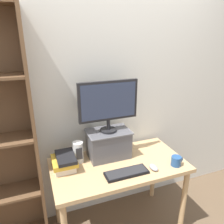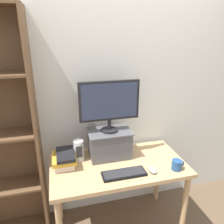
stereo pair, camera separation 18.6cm
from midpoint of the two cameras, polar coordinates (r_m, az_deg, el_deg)
The scene contains 9 objects.
back_wall at distance 2.16m, azimuth -4.65°, elevation 4.78°, with size 7.00×0.08×2.60m.
desk at distance 2.09m, azimuth -0.88°, elevation -15.50°, with size 1.21×0.64×0.75m.
riser_box at distance 2.08m, azimuth -3.50°, elevation -8.20°, with size 0.40×0.26×0.26m.
computer_monitor at distance 1.92m, azimuth -3.74°, elevation 2.36°, with size 0.54×0.15×0.47m.
keyboard at distance 1.90m, azimuth 0.84°, elevation -15.70°, with size 0.37×0.13×0.02m.
computer_mouse at distance 1.97m, azimuth 8.12°, elevation -14.21°, with size 0.06×0.10×0.04m.
book_stack at distance 2.00m, azimuth -15.01°, elevation -12.49°, with size 0.21×0.27×0.13m.
coffee_mug at distance 2.05m, azimuth 13.92°, elevation -12.39°, with size 0.12×0.09×0.09m.
desk_speaker at distance 2.05m, azimuth -11.46°, elevation -10.32°, with size 0.09×0.10×0.20m.
Camera 1 is at (-0.67, -1.57, 1.87)m, focal length 35.00 mm.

